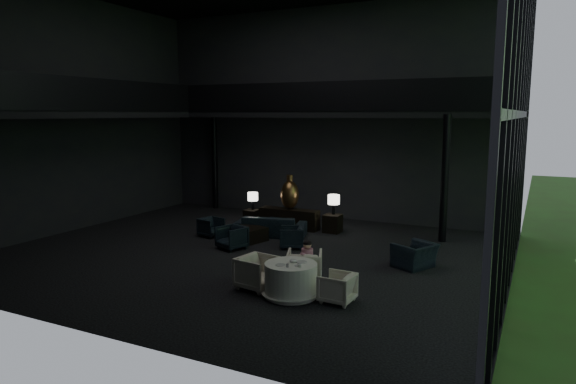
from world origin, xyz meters
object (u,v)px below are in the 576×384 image
at_px(console, 289,219).
at_px(lounge_armchair_south, 232,237).
at_px(sofa, 271,221).
at_px(dining_chair_west, 258,270).
at_px(side_table_left, 252,217).
at_px(table_lamp_left, 253,197).
at_px(dining_chair_east, 337,288).
at_px(child, 307,253).
at_px(lounge_armchair_west, 211,227).
at_px(lounge_armchair_east, 292,237).
at_px(side_table_right, 333,223).
at_px(dining_table, 291,282).
at_px(dining_chair_north, 304,263).
at_px(window_armchair, 415,252).
at_px(table_lamp_right, 334,200).
at_px(bronze_urn, 290,194).
at_px(coffee_table, 247,234).

height_order(console, lounge_armchair_south, lounge_armchair_south).
bearing_deg(sofa, dining_chair_west, 101.11).
bearing_deg(side_table_left, sofa, -41.47).
height_order(table_lamp_left, dining_chair_east, table_lamp_left).
bearing_deg(console, child, -59.67).
relative_size(table_lamp_left, lounge_armchair_west, 1.04).
distance_m(side_table_left, lounge_armchair_east, 3.77).
height_order(side_table_right, child, child).
relative_size(console, sofa, 0.85).
height_order(dining_table, dining_chair_east, dining_table).
bearing_deg(console, dining_chair_west, -70.39).
distance_m(table_lamp_left, dining_chair_north, 6.98).
bearing_deg(lounge_armchair_east, side_table_right, 148.49).
bearing_deg(dining_table, window_armchair, 59.50).
distance_m(side_table_right, table_lamp_right, 0.79).
relative_size(console, dining_chair_west, 2.39).
bearing_deg(table_lamp_left, child, -49.27).
bearing_deg(lounge_armchair_west, dining_table, -116.04).
height_order(lounge_armchair_west, lounge_armchair_east, lounge_armchair_east).
distance_m(console, sofa, 1.27).
bearing_deg(lounge_armchair_west, dining_chair_west, -121.18).
bearing_deg(table_lamp_left, dining_chair_east, -47.46).
xyz_separation_m(side_table_left, dining_chair_east, (5.70, -6.11, 0.06)).
relative_size(lounge_armchair_west, child, 1.02).
bearing_deg(window_armchair, dining_chair_north, -15.54).
relative_size(table_lamp_right, child, 1.13).
bearing_deg(dining_chair_east, window_armchair, 166.73).
height_order(lounge_armchair_west, dining_chair_east, dining_chair_east).
height_order(console, lounge_armchair_west, console).
bearing_deg(dining_chair_north, bronze_urn, -81.53).
relative_size(lounge_armchair_west, dining_chair_east, 0.95).
xyz_separation_m(dining_chair_east, dining_chair_west, (-1.96, -0.00, 0.14)).
distance_m(table_lamp_right, window_armchair, 4.56).
bearing_deg(lounge_armchair_south, dining_chair_west, -28.37).
bearing_deg(dining_chair_north, sofa, -73.29).
distance_m(lounge_armchair_west, dining_table, 6.19).
bearing_deg(lounge_armchair_south, side_table_right, 80.29).
bearing_deg(window_armchair, lounge_armchair_south, -57.83).
height_order(coffee_table, child, child).
bearing_deg(side_table_right, window_armchair, -39.73).
bearing_deg(bronze_urn, table_lamp_left, 174.07).
height_order(table_lamp_left, child, table_lamp_left).
distance_m(lounge_armchair_south, dining_chair_north, 3.70).
distance_m(table_lamp_right, dining_table, 6.51).
xyz_separation_m(console, sofa, (-0.06, -1.25, 0.15)).
height_order(table_lamp_left, window_armchair, table_lamp_left).
distance_m(table_lamp_right, dining_chair_north, 5.48).
relative_size(side_table_left, table_lamp_right, 0.76).
bearing_deg(dining_chair_east, dining_chair_west, -87.27).
height_order(bronze_urn, dining_chair_west, bronze_urn).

